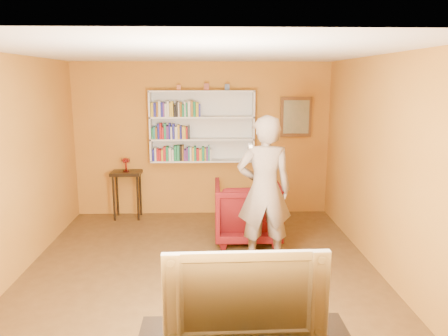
{
  "coord_description": "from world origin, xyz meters",
  "views": [
    {
      "loc": [
        0.1,
        -5.18,
        2.4
      ],
      "look_at": [
        0.32,
        0.75,
        1.19
      ],
      "focal_mm": 35.0,
      "sensor_mm": 36.0,
      "label": 1
    }
  ],
  "objects_px": {
    "armchair": "(247,211)",
    "television": "(244,289)",
    "ruby_lustre": "(126,162)",
    "person": "(264,191)",
    "bookshelf": "(202,126)",
    "console_table": "(127,180)"
  },
  "relations": [
    {
      "from": "armchair",
      "to": "television",
      "type": "height_order",
      "value": "television"
    },
    {
      "from": "console_table",
      "to": "armchair",
      "type": "height_order",
      "value": "armchair"
    },
    {
      "from": "person",
      "to": "television",
      "type": "height_order",
      "value": "person"
    },
    {
      "from": "armchair",
      "to": "person",
      "type": "relative_size",
      "value": 0.51
    },
    {
      "from": "bookshelf",
      "to": "ruby_lustre",
      "type": "relative_size",
      "value": 7.63
    },
    {
      "from": "console_table",
      "to": "person",
      "type": "bearing_deg",
      "value": -42.53
    },
    {
      "from": "armchair",
      "to": "console_table",
      "type": "bearing_deg",
      "value": -29.05
    },
    {
      "from": "television",
      "to": "console_table",
      "type": "bearing_deg",
      "value": 109.47
    },
    {
      "from": "ruby_lustre",
      "to": "person",
      "type": "xyz_separation_m",
      "value": [
        2.15,
        -1.97,
        -0.03
      ]
    },
    {
      "from": "bookshelf",
      "to": "television",
      "type": "bearing_deg",
      "value": -85.62
    },
    {
      "from": "person",
      "to": "armchair",
      "type": "bearing_deg",
      "value": -80.37
    },
    {
      "from": "console_table",
      "to": "television",
      "type": "bearing_deg",
      "value": -69.57
    },
    {
      "from": "console_table",
      "to": "television",
      "type": "distance_m",
      "value": 4.81
    },
    {
      "from": "ruby_lustre",
      "to": "person",
      "type": "height_order",
      "value": "person"
    },
    {
      "from": "television",
      "to": "ruby_lustre",
      "type": "bearing_deg",
      "value": 109.47
    },
    {
      "from": "bookshelf",
      "to": "ruby_lustre",
      "type": "distance_m",
      "value": 1.45
    },
    {
      "from": "console_table",
      "to": "television",
      "type": "xyz_separation_m",
      "value": [
        1.68,
        -4.5,
        0.2
      ]
    },
    {
      "from": "console_table",
      "to": "bookshelf",
      "type": "bearing_deg",
      "value": 6.9
    },
    {
      "from": "bookshelf",
      "to": "ruby_lustre",
      "type": "bearing_deg",
      "value": -173.1
    },
    {
      "from": "armchair",
      "to": "television",
      "type": "bearing_deg",
      "value": 85.3
    },
    {
      "from": "bookshelf",
      "to": "console_table",
      "type": "distance_m",
      "value": 1.61
    },
    {
      "from": "bookshelf",
      "to": "armchair",
      "type": "distance_m",
      "value": 1.87
    }
  ]
}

